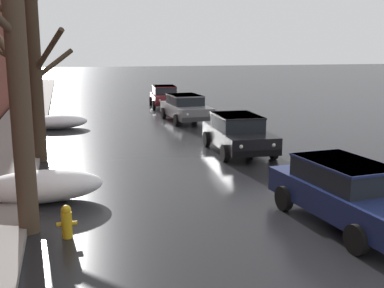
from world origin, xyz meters
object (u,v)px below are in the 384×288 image
(sedan_grey_parked_kerbside_mid, at_px, (186,107))
(fire_hydrant, at_px, (67,221))
(bare_tree_mid_block, at_px, (37,71))
(sedan_black_parked_kerbside_close, at_px, (238,133))
(sedan_darkblue_approaching_near_lane, at_px, (347,192))
(bare_tree_second_along_sidewalk, at_px, (16,54))
(sedan_maroon_parked_far_down_block, at_px, (165,96))

(sedan_grey_parked_kerbside_mid, height_order, fire_hydrant, sedan_grey_parked_kerbside_mid)
(bare_tree_mid_block, bearing_deg, sedan_black_parked_kerbside_close, -3.87)
(fire_hydrant, bearing_deg, bare_tree_mid_block, 95.88)
(bare_tree_mid_block, xyz_separation_m, sedan_darkblue_approaching_near_lane, (6.80, -8.13, -2.38))
(sedan_darkblue_approaching_near_lane, distance_m, sedan_black_parked_kerbside_close, 7.66)
(bare_tree_second_along_sidewalk, height_order, bare_tree_mid_block, bare_tree_second_along_sidewalk)
(sedan_grey_parked_kerbside_mid, distance_m, sedan_maroon_parked_far_down_block, 6.31)
(bare_tree_mid_block, relative_size, sedan_maroon_parked_far_down_block, 1.48)
(bare_tree_second_along_sidewalk, height_order, sedan_black_parked_kerbside_close, bare_tree_second_along_sidewalk)
(sedan_darkblue_approaching_near_lane, distance_m, fire_hydrant, 6.12)
(bare_tree_second_along_sidewalk, relative_size, sedan_black_parked_kerbside_close, 1.63)
(bare_tree_second_along_sidewalk, distance_m, sedan_grey_parked_kerbside_mid, 16.23)
(sedan_grey_parked_kerbside_mid, distance_m, fire_hydrant, 16.13)
(sedan_darkblue_approaching_near_lane, height_order, sedan_black_parked_kerbside_close, same)
(bare_tree_mid_block, bearing_deg, sedan_maroon_parked_far_down_block, 61.97)
(sedan_grey_parked_kerbside_mid, xyz_separation_m, sedan_maroon_parked_far_down_block, (0.19, 6.31, -0.00))
(bare_tree_second_along_sidewalk, bearing_deg, sedan_maroon_parked_far_down_block, 70.17)
(sedan_maroon_parked_far_down_block, relative_size, fire_hydrant, 5.85)
(bare_tree_second_along_sidewalk, relative_size, sedan_grey_parked_kerbside_mid, 1.59)
(bare_tree_second_along_sidewalk, distance_m, sedan_darkblue_approaching_near_lane, 7.62)
(sedan_darkblue_approaching_near_lane, height_order, fire_hydrant, sedan_darkblue_approaching_near_lane)
(sedan_darkblue_approaching_near_lane, relative_size, sedan_maroon_parked_far_down_block, 1.08)
(bare_tree_mid_block, distance_m, sedan_grey_parked_kerbside_mid, 10.66)
(sedan_black_parked_kerbside_close, height_order, fire_hydrant, sedan_black_parked_kerbside_close)
(sedan_grey_parked_kerbside_mid, bearing_deg, sedan_black_parked_kerbside_close, -90.29)
(sedan_maroon_parked_far_down_block, bearing_deg, sedan_darkblue_approaching_near_lane, -91.46)
(sedan_black_parked_kerbside_close, bearing_deg, bare_tree_mid_block, 176.13)
(bare_tree_second_along_sidewalk, distance_m, sedan_black_parked_kerbside_close, 9.97)
(bare_tree_mid_block, distance_m, sedan_maroon_parked_far_down_block, 15.84)
(bare_tree_mid_block, relative_size, sedan_grey_parked_kerbside_mid, 1.36)
(bare_tree_mid_block, height_order, sedan_maroon_parked_far_down_block, bare_tree_mid_block)
(bare_tree_mid_block, height_order, sedan_grey_parked_kerbside_mid, bare_tree_mid_block)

